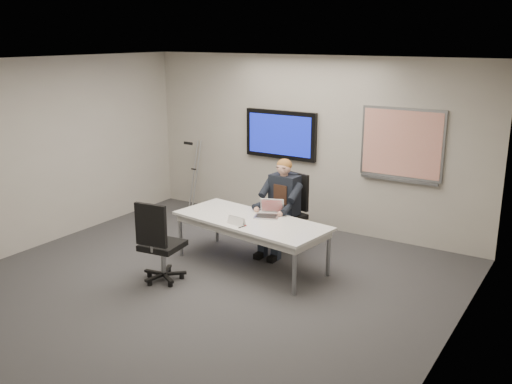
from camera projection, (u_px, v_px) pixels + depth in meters
The scene contains 15 objects.
floor at pixel (198, 289), 7.20m from camera, with size 6.00×6.00×0.02m, color #333335.
ceiling at pixel (191, 62), 6.45m from camera, with size 6.00×6.00×0.02m, color white.
wall_back at pixel (309, 143), 9.27m from camera, with size 6.00×0.02×2.80m, color #ACA69B.
wall_left at pixel (33, 155), 8.37m from camera, with size 0.02×6.00×2.80m, color #ACA69B.
wall_right at pixel (450, 225), 5.29m from camera, with size 0.02×6.00×2.80m, color #ACA69B.
conference_table at pixel (251, 225), 7.79m from camera, with size 2.28×1.19×0.67m.
tv_display at pixel (281, 135), 9.46m from camera, with size 1.30×0.09×0.80m.
whiteboard at pixel (402, 145), 8.42m from camera, with size 1.25×0.08×1.10m.
office_chair_far at pixel (287, 225), 8.53m from camera, with size 0.65×0.65×1.12m.
office_chair_near at pixel (161, 257), 7.34m from camera, with size 0.59×0.59×1.10m.
seated_person at pixel (278, 216), 8.27m from camera, with size 0.44×0.76×1.38m.
crutch at pixel (195, 174), 10.39m from camera, with size 0.18×0.41×1.30m, color #A3A6AB, non-canonical shape.
laptop at pixel (269, 212), 7.90m from camera, with size 0.39×0.41×0.23m.
name_tent at pixel (237, 220), 7.56m from camera, with size 0.27×0.08×0.11m, color white, non-canonical shape.
pen at pixel (242, 227), 7.46m from camera, with size 0.01×0.01×0.14m, color black.
Camera 1 is at (4.14, -5.20, 3.10)m, focal length 40.00 mm.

